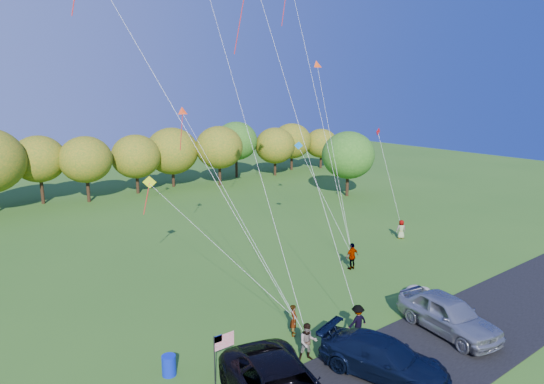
% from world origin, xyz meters
% --- Properties ---
extents(ground, '(140.00, 140.00, 0.00)m').
position_xyz_m(ground, '(0.00, 0.00, 0.00)').
color(ground, '#305F1B').
rests_on(ground, ground).
extents(asphalt_lane, '(44.00, 6.00, 0.06)m').
position_xyz_m(asphalt_lane, '(0.00, -4.00, 0.03)').
color(asphalt_lane, black).
rests_on(asphalt_lane, ground).
extents(treeline, '(75.52, 27.35, 8.66)m').
position_xyz_m(treeline, '(3.08, 36.04, 4.84)').
color(treeline, '#321F12').
rests_on(treeline, ground).
extents(minivan_navy, '(3.86, 6.16, 1.66)m').
position_xyz_m(minivan_navy, '(-0.85, -3.79, 0.89)').
color(minivan_navy, black).
rests_on(minivan_navy, asphalt_lane).
extents(minivan_silver, '(3.14, 5.94, 1.92)m').
position_xyz_m(minivan_silver, '(4.80, -3.31, 1.02)').
color(minivan_silver, '#9C9EA6').
rests_on(minivan_silver, asphalt_lane).
extents(flyer_a, '(0.69, 0.71, 1.65)m').
position_xyz_m(flyer_a, '(-1.60, 1.35, 0.82)').
color(flyer_a, '#4C4C59').
rests_on(flyer_a, ground).
extents(flyer_b, '(1.10, 1.03, 1.81)m').
position_xyz_m(flyer_b, '(-2.57, -0.80, 0.91)').
color(flyer_b, '#4C4C59').
rests_on(flyer_b, ground).
extents(flyer_c, '(1.19, 0.76, 1.74)m').
position_xyz_m(flyer_c, '(0.78, -0.80, 0.87)').
color(flyer_c, '#4C4C59').
rests_on(flyer_c, ground).
extents(flyer_d, '(1.13, 0.51, 1.88)m').
position_xyz_m(flyer_d, '(7.48, 5.81, 0.94)').
color(flyer_d, '#4C4C59').
rests_on(flyer_d, ground).
extents(flyer_e, '(0.91, 0.82, 1.56)m').
position_xyz_m(flyer_e, '(15.85, 8.11, 0.78)').
color(flyer_e, '#4C4C59').
rests_on(flyer_e, ground).
extents(trash_barrel, '(0.62, 0.62, 0.93)m').
position_xyz_m(trash_barrel, '(-8.18, 2.03, 0.46)').
color(trash_barrel, '#0C22B6').
rests_on(trash_barrel, ground).
extents(flag_assembly, '(0.98, 0.63, 2.64)m').
position_xyz_m(flag_assembly, '(-7.03, -0.44, 1.99)').
color(flag_assembly, black).
rests_on(flag_assembly, ground).
extents(boulder_near, '(1.20, 0.94, 0.60)m').
position_xyz_m(boulder_near, '(7.32, 0.54, 0.30)').
color(boulder_near, gray).
rests_on(boulder_near, ground).
extents(boulder_far, '(1.00, 0.83, 0.52)m').
position_xyz_m(boulder_far, '(7.70, 0.17, 0.26)').
color(boulder_far, gray).
rests_on(boulder_far, ground).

